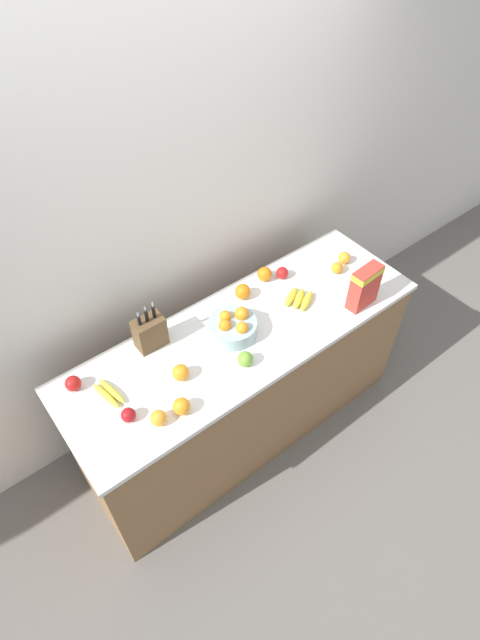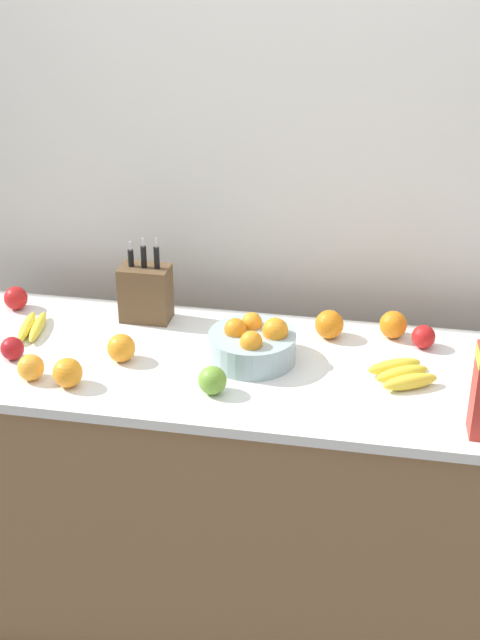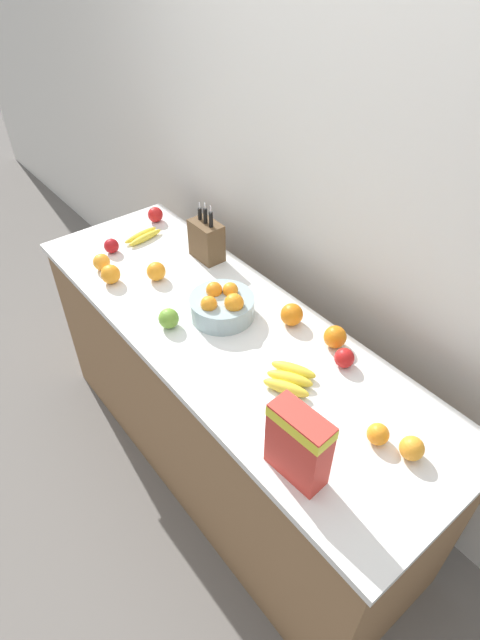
% 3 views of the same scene
% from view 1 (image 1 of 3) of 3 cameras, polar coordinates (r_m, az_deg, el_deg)
% --- Properties ---
extents(ground_plane, '(14.00, 14.00, 0.00)m').
position_cam_1_polar(ground_plane, '(3.40, 0.35, -11.73)').
color(ground_plane, slate).
extents(wall_back, '(9.00, 0.06, 2.60)m').
position_cam_1_polar(wall_back, '(2.73, -6.80, 10.72)').
color(wall_back, silver).
rests_on(wall_back, ground_plane).
extents(counter, '(2.04, 0.67, 0.93)m').
position_cam_1_polar(counter, '(3.01, 0.40, -7.20)').
color(counter, olive).
rests_on(counter, ground_plane).
extents(knife_block, '(0.16, 0.10, 0.28)m').
position_cam_1_polar(knife_block, '(2.56, -10.27, -1.38)').
color(knife_block, brown).
rests_on(knife_block, counter).
extents(cereal_box, '(0.19, 0.09, 0.25)m').
position_cam_1_polar(cereal_box, '(2.78, 14.08, 3.86)').
color(cereal_box, red).
rests_on(cereal_box, counter).
extents(fruit_bowl, '(0.26, 0.26, 0.14)m').
position_cam_1_polar(fruit_bowl, '(2.60, -0.80, -0.74)').
color(fruit_bowl, '#99B2B7').
rests_on(fruit_bowl, counter).
extents(banana_bunch_left, '(0.21, 0.19, 0.04)m').
position_cam_1_polar(banana_bunch_left, '(2.80, 6.75, 2.42)').
color(banana_bunch_left, yellow).
rests_on(banana_bunch_left, counter).
extents(banana_bunch_right, '(0.10, 0.20, 0.03)m').
position_cam_1_polar(banana_bunch_right, '(2.47, -14.74, -8.11)').
color(banana_bunch_right, yellow).
rests_on(banana_bunch_right, counter).
extents(apple_leftmost, '(0.07, 0.07, 0.07)m').
position_cam_1_polar(apple_leftmost, '(2.93, 4.85, 5.39)').
color(apple_leftmost, red).
rests_on(apple_leftmost, counter).
extents(apple_middle, '(0.08, 0.08, 0.08)m').
position_cam_1_polar(apple_middle, '(2.52, -18.54, -6.88)').
color(apple_middle, red).
rests_on(apple_middle, counter).
extents(apple_rightmost, '(0.08, 0.08, 0.08)m').
position_cam_1_polar(apple_rightmost, '(2.48, 0.61, -4.48)').
color(apple_rightmost, '#6B9E33').
rests_on(apple_rightmost, counter).
extents(apple_front, '(0.07, 0.07, 0.07)m').
position_cam_1_polar(apple_front, '(2.36, -12.64, -10.54)').
color(apple_front, '#A31419').
rests_on(apple_front, counter).
extents(orange_mid_left, '(0.07, 0.07, 0.07)m').
position_cam_1_polar(orange_mid_left, '(3.01, 11.03, 5.87)').
color(orange_mid_left, orange).
rests_on(orange_mid_left, counter).
extents(orange_back_center, '(0.08, 0.08, 0.08)m').
position_cam_1_polar(orange_back_center, '(2.91, 2.84, 5.27)').
color(orange_back_center, orange).
rests_on(orange_back_center, counter).
extents(orange_by_cereal, '(0.09, 0.09, 0.09)m').
position_cam_1_polar(orange_by_cereal, '(2.79, 0.32, 3.27)').
color(orange_by_cereal, orange).
rests_on(orange_by_cereal, counter).
extents(orange_front_left, '(0.08, 0.08, 0.08)m').
position_cam_1_polar(orange_front_left, '(2.32, -9.29, -10.99)').
color(orange_front_left, orange).
rests_on(orange_front_left, counter).
extents(orange_mid_right, '(0.08, 0.08, 0.08)m').
position_cam_1_polar(orange_mid_right, '(2.33, -6.70, -9.78)').
color(orange_mid_right, orange).
rests_on(orange_mid_right, counter).
extents(orange_front_center, '(0.07, 0.07, 0.07)m').
position_cam_1_polar(orange_front_center, '(3.08, 11.82, 6.97)').
color(orange_front_center, orange).
rests_on(orange_front_center, counter).
extents(orange_near_bowl, '(0.08, 0.08, 0.08)m').
position_cam_1_polar(orange_near_bowl, '(2.44, -6.79, -5.97)').
color(orange_near_bowl, orange).
rests_on(orange_near_bowl, counter).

